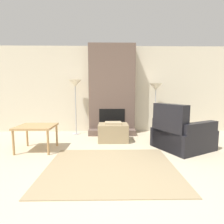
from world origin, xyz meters
TOP-DOWN VIEW (x-y plane):
  - ground_plane at (0.00, 0.00)m, footprint 24.00×24.00m
  - wall_back at (0.00, 3.34)m, footprint 8.20×0.06m
  - fireplace at (0.00, 3.11)m, footprint 1.34×0.64m
  - ottoman at (0.02, 2.20)m, footprint 0.74×0.53m
  - armchair at (1.47, 1.60)m, footprint 1.36×1.33m
  - side_table at (-1.63, 1.55)m, footprint 0.76×0.66m
  - floor_lamp_left at (-1.05, 2.96)m, footprint 0.37×0.37m
  - floor_lamp_right at (1.27, 2.96)m, footprint 0.37×0.37m
  - area_rug at (-0.06, 0.64)m, footprint 2.12×1.73m

SIDE VIEW (x-z plane):
  - ground_plane at x=0.00m, z-range 0.00..0.00m
  - area_rug at x=-0.06m, z-range 0.00..0.01m
  - ottoman at x=0.02m, z-range -0.02..0.47m
  - armchair at x=1.47m, z-range -0.20..0.79m
  - side_table at x=-1.63m, z-range 0.20..0.74m
  - fireplace at x=0.00m, z-range -0.06..2.54m
  - wall_back at x=0.00m, z-range 0.00..2.60m
  - floor_lamp_right at x=1.27m, z-range 0.57..2.05m
  - floor_lamp_left at x=-1.05m, z-range 0.61..2.19m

